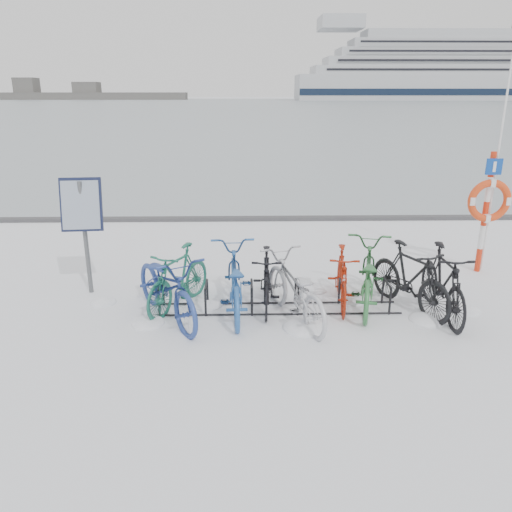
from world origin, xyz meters
name	(u,v)px	position (x,y,z in m)	size (l,w,h in m)	color
ground	(274,309)	(0.00, 0.00, 0.00)	(900.00, 900.00, 0.00)	white
ice_sheet	(246,104)	(0.00, 155.00, 0.01)	(400.00, 298.00, 0.02)	#959FA8
quay_edge	(262,219)	(0.00, 5.90, 0.05)	(400.00, 0.25, 0.10)	#3F3F42
bike_rack	(274,299)	(0.00, 0.00, 0.18)	(4.00, 0.48, 0.46)	black
info_board	(82,212)	(-3.16, 0.79, 1.44)	(0.69, 0.30, 2.00)	#595B5E
lifebuoy_station	(489,201)	(4.08, 1.67, 1.41)	(0.81, 0.23, 4.19)	red
cruise_ferry	(438,74)	(86.31, 228.45, 11.45)	(127.93, 24.15, 42.04)	silver
shoreline	(4,94)	(-122.02, 260.00, 2.79)	(180.00, 12.00, 9.50)	#474747
bike_0	(167,284)	(-1.66, -0.26, 0.56)	(0.74, 2.12, 1.11)	navy
bike_1	(178,276)	(-1.53, 0.17, 0.52)	(0.49, 1.73, 1.04)	#1C604D
bike_2	(234,279)	(-0.64, -0.01, 0.54)	(0.72, 2.06, 1.08)	#27589E
bike_3	(266,278)	(-0.12, 0.15, 0.49)	(0.46, 1.62, 0.97)	black
bike_4	(294,287)	(0.28, -0.34, 0.52)	(0.69, 1.99, 1.04)	#B3B5BC
bike_5	(342,276)	(1.11, 0.21, 0.49)	(0.46, 1.62, 0.97)	#9D200C
bike_6	(367,273)	(1.52, 0.19, 0.54)	(0.72, 2.06, 1.08)	#2E6E39
bike_7	(410,276)	(2.16, 0.01, 0.55)	(0.52, 1.83, 1.10)	black
bike_8	(443,281)	(2.60, -0.23, 0.56)	(0.53, 1.87, 1.13)	black
snow_drifts	(300,315)	(0.40, -0.21, 0.00)	(6.34, 1.92, 0.23)	white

